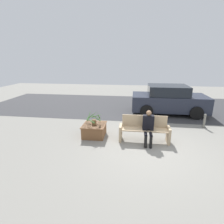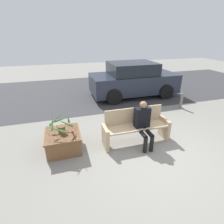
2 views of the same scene
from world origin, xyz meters
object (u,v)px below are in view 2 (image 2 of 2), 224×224
Objects in this scene: planter_box at (63,140)px; bench at (136,126)px; person_seated at (143,122)px; parked_car at (133,80)px; bollard_post at (182,100)px; potted_plant at (61,124)px.

bench is at bearing -4.94° from planter_box.
bench is 0.31m from person_seated.
parked_car is (1.34, 3.87, 0.10)m from person_seated.
bollard_post is at bearing 17.57° from planter_box.
bench is 1.97m from potted_plant.
bench is 1.50× the size of person_seated.
planter_box is 1.41× the size of bollard_post.
person_seated is 3.18m from bollard_post.
planter_box is at bearing 170.06° from person_seated.
bollard_post is (4.64, 1.46, -0.39)m from potted_plant.
potted_plant is at bearing -134.15° from parked_car.
person_seated is at bearing -9.94° from planter_box.
person_seated reaches higher than bench.
potted_plant is at bearing 133.18° from planter_box.
bench is at bearing -5.09° from potted_plant.
bench is at bearing -148.83° from bollard_post.
planter_box is at bearing -134.06° from parked_car.
bench is 1.99× the size of planter_box.
potted_plant is 0.18× the size of parked_car.
bench is at bearing 121.78° from person_seated.
bench is 2.82× the size of bollard_post.
potted_plant reaches higher than planter_box.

